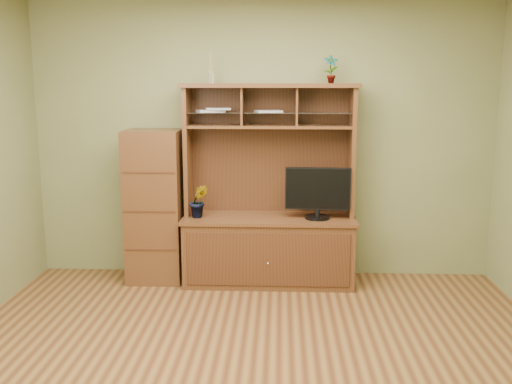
{
  "coord_description": "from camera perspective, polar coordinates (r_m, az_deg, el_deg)",
  "views": [
    {
      "loc": [
        0.18,
        -3.59,
        1.91
      ],
      "look_at": [
        -0.03,
        1.2,
        0.99
      ],
      "focal_mm": 40.0,
      "sensor_mm": 36.0,
      "label": 1
    }
  ],
  "objects": [
    {
      "name": "magazines",
      "position": [
        5.42,
        -2.48,
        8.16
      ],
      "size": [
        0.83,
        0.26,
        0.04
      ],
      "color": "#A8A9AD",
      "rests_on": "media_hutch"
    },
    {
      "name": "side_cabinet",
      "position": [
        5.59,
        -10.05,
        -1.4
      ],
      "size": [
        0.52,
        0.48,
        1.47
      ],
      "color": "#432113",
      "rests_on": "room"
    },
    {
      "name": "room",
      "position": [
        3.63,
        -0.32,
        2.07
      ],
      "size": [
        4.54,
        4.04,
        2.74
      ],
      "color": "#4E2B16",
      "rests_on": "ground"
    },
    {
      "name": "reed_diffuser",
      "position": [
        5.43,
        -4.56,
        11.94
      ],
      "size": [
        0.06,
        0.06,
        0.28
      ],
      "color": "silver",
      "rests_on": "media_hutch"
    },
    {
      "name": "monitor",
      "position": [
        5.34,
        6.19,
        0.01
      ],
      "size": [
        0.61,
        0.24,
        0.48
      ],
      "rotation": [
        0.0,
        0.0,
        -0.07
      ],
      "color": "black",
      "rests_on": "media_hutch"
    },
    {
      "name": "orchid_plant",
      "position": [
        5.4,
        -5.74,
        -0.91
      ],
      "size": [
        0.2,
        0.17,
        0.32
      ],
      "primitive_type": "imported",
      "rotation": [
        0.0,
        0.0,
        0.17
      ],
      "color": "#296021",
      "rests_on": "media_hutch"
    },
    {
      "name": "media_hutch",
      "position": [
        5.49,
        1.29,
        -3.71
      ],
      "size": [
        1.66,
        0.61,
        1.9
      ],
      "color": "#432113",
      "rests_on": "room"
    },
    {
      "name": "top_plant",
      "position": [
        5.41,
        7.49,
        12.09
      ],
      "size": [
        0.15,
        0.11,
        0.26
      ],
      "primitive_type": "imported",
      "rotation": [
        0.0,
        0.0,
        0.17
      ],
      "color": "#3F6924",
      "rests_on": "media_hutch"
    }
  ]
}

